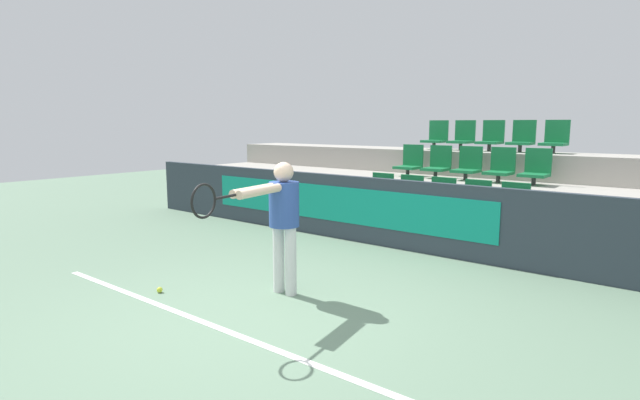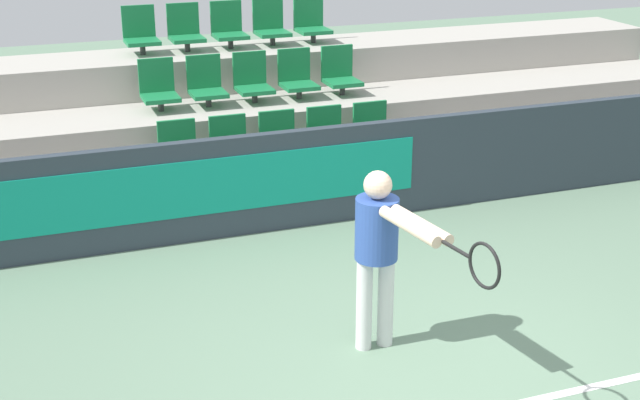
{
  "view_description": "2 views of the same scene",
  "coord_description": "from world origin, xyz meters",
  "px_view_note": "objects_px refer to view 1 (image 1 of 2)",
  "views": [
    {
      "loc": [
        3.48,
        -3.39,
        1.94
      ],
      "look_at": [
        -0.44,
        1.53,
        0.97
      ],
      "focal_mm": 28.0,
      "sensor_mm": 36.0,
      "label": 1
    },
    {
      "loc": [
        -2.9,
        -5.19,
        3.72
      ],
      "look_at": [
        -0.42,
        1.63,
        0.96
      ],
      "focal_mm": 50.0,
      "sensor_mm": 36.0,
      "label": 2
    }
  ],
  "objects_px": {
    "stadium_chair_5": "(410,163)",
    "tennis_ball": "(160,290)",
    "stadium_chair_0": "(379,193)",
    "stadium_chair_4": "(512,206)",
    "stadium_chair_12": "(491,138)",
    "stadium_chair_7": "(468,166)",
    "stadium_chair_3": "(475,202)",
    "stadium_chair_14": "(555,139)",
    "stadium_chair_6": "(438,164)",
    "stadium_chair_2": "(440,199)",
    "tennis_player": "(280,213)",
    "stadium_chair_9": "(536,169)",
    "stadium_chair_13": "(522,138)",
    "stadium_chair_1": "(408,196)",
    "stadium_chair_10": "(436,137)",
    "stadium_chair_8": "(500,167)",
    "stadium_chair_11": "(463,137)"
  },
  "relations": [
    {
      "from": "stadium_chair_14",
      "to": "tennis_player",
      "type": "height_order",
      "value": "stadium_chair_14"
    },
    {
      "from": "stadium_chair_14",
      "to": "stadium_chair_4",
      "type": "bearing_deg",
      "value": -90.0
    },
    {
      "from": "stadium_chair_5",
      "to": "stadium_chair_6",
      "type": "xyz_separation_m",
      "value": [
        0.58,
        0.0,
        0.0
      ]
    },
    {
      "from": "stadium_chair_7",
      "to": "stadium_chair_11",
      "type": "height_order",
      "value": "stadium_chair_11"
    },
    {
      "from": "stadium_chair_8",
      "to": "stadium_chair_12",
      "type": "bearing_deg",
      "value": 117.82
    },
    {
      "from": "tennis_player",
      "to": "stadium_chair_1",
      "type": "bearing_deg",
      "value": 85.8
    },
    {
      "from": "stadium_chair_0",
      "to": "stadium_chair_5",
      "type": "height_order",
      "value": "stadium_chair_5"
    },
    {
      "from": "stadium_chair_3",
      "to": "stadium_chair_14",
      "type": "xyz_separation_m",
      "value": [
        0.58,
        2.2,
        0.94
      ]
    },
    {
      "from": "stadium_chair_0",
      "to": "stadium_chair_7",
      "type": "bearing_deg",
      "value": 43.45
    },
    {
      "from": "stadium_chair_5",
      "to": "stadium_chair_13",
      "type": "height_order",
      "value": "stadium_chair_13"
    },
    {
      "from": "stadium_chair_12",
      "to": "stadium_chair_5",
      "type": "bearing_deg",
      "value": -136.55
    },
    {
      "from": "tennis_player",
      "to": "stadium_chair_13",
      "type": "bearing_deg",
      "value": 72.34
    },
    {
      "from": "stadium_chair_10",
      "to": "stadium_chair_12",
      "type": "height_order",
      "value": "same"
    },
    {
      "from": "stadium_chair_0",
      "to": "stadium_chair_6",
      "type": "height_order",
      "value": "stadium_chair_6"
    },
    {
      "from": "stadium_chair_7",
      "to": "stadium_chair_12",
      "type": "xyz_separation_m",
      "value": [
        0.0,
        1.1,
        0.47
      ]
    },
    {
      "from": "stadium_chair_5",
      "to": "tennis_ball",
      "type": "relative_size",
      "value": 9.05
    },
    {
      "from": "stadium_chair_6",
      "to": "stadium_chair_7",
      "type": "distance_m",
      "value": 0.58
    },
    {
      "from": "stadium_chair_5",
      "to": "stadium_chair_3",
      "type": "bearing_deg",
      "value": -32.28
    },
    {
      "from": "stadium_chair_0",
      "to": "stadium_chair_4",
      "type": "height_order",
      "value": "same"
    },
    {
      "from": "stadium_chair_2",
      "to": "stadium_chair_13",
      "type": "bearing_deg",
      "value": 75.22
    },
    {
      "from": "stadium_chair_7",
      "to": "stadium_chair_6",
      "type": "bearing_deg",
      "value": 180.0
    },
    {
      "from": "stadium_chair_6",
      "to": "stadium_chair_11",
      "type": "distance_m",
      "value": 1.2
    },
    {
      "from": "stadium_chair_7",
      "to": "stadium_chair_9",
      "type": "distance_m",
      "value": 1.16
    },
    {
      "from": "stadium_chair_5",
      "to": "stadium_chair_9",
      "type": "height_order",
      "value": "same"
    },
    {
      "from": "stadium_chair_3",
      "to": "tennis_player",
      "type": "xyz_separation_m",
      "value": [
        -0.86,
        -3.51,
        0.22
      ]
    },
    {
      "from": "stadium_chair_7",
      "to": "stadium_chair_12",
      "type": "distance_m",
      "value": 1.2
    },
    {
      "from": "stadium_chair_7",
      "to": "stadium_chair_10",
      "type": "xyz_separation_m",
      "value": [
        -1.16,
        1.1,
        0.47
      ]
    },
    {
      "from": "stadium_chair_6",
      "to": "stadium_chair_13",
      "type": "height_order",
      "value": "stadium_chair_13"
    },
    {
      "from": "stadium_chair_3",
      "to": "stadium_chair_7",
      "type": "bearing_deg",
      "value": 117.82
    },
    {
      "from": "stadium_chair_2",
      "to": "stadium_chair_3",
      "type": "bearing_deg",
      "value": 0.0
    },
    {
      "from": "stadium_chair_2",
      "to": "stadium_chair_11",
      "type": "distance_m",
      "value": 2.46
    },
    {
      "from": "stadium_chair_0",
      "to": "stadium_chair_12",
      "type": "height_order",
      "value": "stadium_chair_12"
    },
    {
      "from": "stadium_chair_3",
      "to": "stadium_chair_7",
      "type": "height_order",
      "value": "stadium_chair_7"
    },
    {
      "from": "stadium_chair_1",
      "to": "stadium_chair_5",
      "type": "xyz_separation_m",
      "value": [
        -0.58,
        1.1,
        0.47
      ]
    },
    {
      "from": "stadium_chair_13",
      "to": "tennis_player",
      "type": "height_order",
      "value": "stadium_chair_13"
    },
    {
      "from": "stadium_chair_1",
      "to": "stadium_chair_6",
      "type": "bearing_deg",
      "value": 90.0
    },
    {
      "from": "stadium_chair_5",
      "to": "stadium_chair_12",
      "type": "bearing_deg",
      "value": 43.45
    },
    {
      "from": "stadium_chair_0",
      "to": "stadium_chair_8",
      "type": "height_order",
      "value": "stadium_chair_8"
    },
    {
      "from": "stadium_chair_3",
      "to": "tennis_ball",
      "type": "relative_size",
      "value": 9.05
    },
    {
      "from": "stadium_chair_13",
      "to": "stadium_chair_0",
      "type": "bearing_deg",
      "value": -128.37
    },
    {
      "from": "stadium_chair_3",
      "to": "tennis_ball",
      "type": "bearing_deg",
      "value": -114.95
    },
    {
      "from": "stadium_chair_2",
      "to": "stadium_chair_4",
      "type": "xyz_separation_m",
      "value": [
        1.16,
        0.0,
        0.0
      ]
    },
    {
      "from": "stadium_chair_4",
      "to": "stadium_chair_5",
      "type": "relative_size",
      "value": 1.0
    },
    {
      "from": "stadium_chair_5",
      "to": "stadium_chair_8",
      "type": "height_order",
      "value": "same"
    },
    {
      "from": "stadium_chair_0",
      "to": "stadium_chair_1",
      "type": "bearing_deg",
      "value": 0.0
    },
    {
      "from": "stadium_chair_9",
      "to": "stadium_chair_10",
      "type": "distance_m",
      "value": 2.61
    },
    {
      "from": "stadium_chair_0",
      "to": "stadium_chair_9",
      "type": "relative_size",
      "value": 1.0
    },
    {
      "from": "stadium_chair_3",
      "to": "stadium_chair_12",
      "type": "bearing_deg",
      "value": 104.78
    },
    {
      "from": "stadium_chair_4",
      "to": "stadium_chair_14",
      "type": "xyz_separation_m",
      "value": [
        0.0,
        2.2,
        0.94
      ]
    },
    {
      "from": "stadium_chair_4",
      "to": "tennis_player",
      "type": "distance_m",
      "value": 3.8
    }
  ]
}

